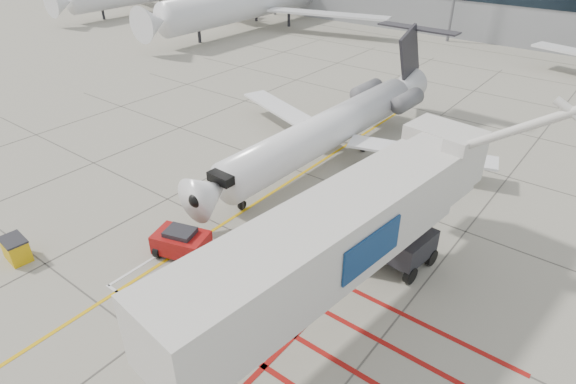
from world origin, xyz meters
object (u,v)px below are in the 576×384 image
Objects in this scene: regional_jet at (310,119)px; spill_bin at (16,249)px; jet_bridge at (321,257)px; pushback_tug at (181,241)px.

regional_jet is 19.38× the size of spill_bin.
spill_bin is at bearing -153.81° from jet_bridge.
jet_bridge is (8.97, -11.84, 0.39)m from regional_jet.
regional_jet is 12.11m from pushback_tug.
jet_bridge is at bearing 25.64° from spill_bin.
regional_jet is at bearing 74.18° from pushback_tug.
pushback_tug is (0.26, -11.75, -2.91)m from regional_jet.
pushback_tug is at bearing -174.14° from jet_bridge.
regional_jet is 10.32× the size of pushback_tug.
pushback_tug is 8.44m from spill_bin.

